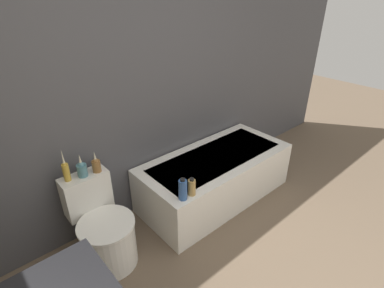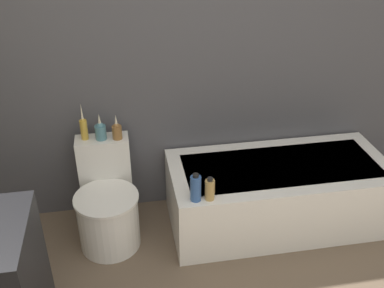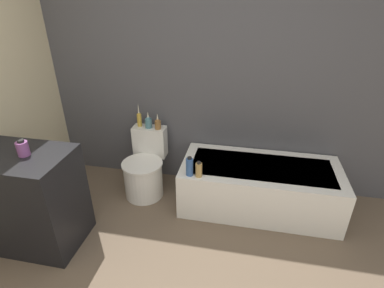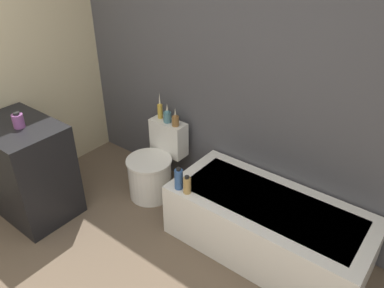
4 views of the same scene
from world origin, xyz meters
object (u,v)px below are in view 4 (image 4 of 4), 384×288
soap_bottle_glass (18,121)px  toilet (154,168)px  vase_silver (167,116)px  vase_gold (160,110)px  shampoo_bottle_tall (179,179)px  bathtub (267,226)px  shampoo_bottle_short (187,185)px  vase_bronze (175,120)px

soap_bottle_glass → toilet: bearing=53.9°
vase_silver → vase_gold: bearing=169.8°
shampoo_bottle_tall → vase_silver: bearing=137.4°
toilet → shampoo_bottle_tall: toilet is taller
bathtub → vase_silver: 1.37m
soap_bottle_glass → shampoo_bottle_short: soap_bottle_glass is taller
soap_bottle_glass → vase_silver: size_ratio=0.71×
bathtub → toilet: bearing=179.3°
shampoo_bottle_tall → vase_bronze: bearing=131.9°
vase_gold → vase_silver: size_ratio=1.40×
vase_gold → shampoo_bottle_short: vase_gold is taller
bathtub → vase_silver: bearing=169.4°
shampoo_bottle_tall → vase_gold: bearing=141.4°
shampoo_bottle_short → shampoo_bottle_tall: bearing=176.6°
vase_silver → soap_bottle_glass: bearing=-120.3°
vase_silver → shampoo_bottle_tall: (0.57, -0.52, -0.19)m
vase_bronze → shampoo_bottle_short: (0.55, -0.52, -0.20)m
shampoo_bottle_short → soap_bottle_glass: bearing=-156.2°
shampoo_bottle_short → vase_gold: bearing=144.5°
soap_bottle_glass → vase_bronze: soap_bottle_glass is taller
soap_bottle_glass → vase_gold: soap_bottle_glass is taller
toilet → soap_bottle_glass: (-0.65, -0.89, 0.68)m
toilet → vase_silver: bearing=90.0°
bathtub → vase_gold: (-1.35, 0.25, 0.54)m
bathtub → vase_silver: size_ratio=8.24×
toilet → shampoo_bottle_short: bearing=-25.2°
vase_gold → shampoo_bottle_tall: (0.68, -0.54, -0.21)m
soap_bottle_glass → vase_silver: (0.65, 1.11, -0.19)m
vase_silver → shampoo_bottle_short: size_ratio=1.20×
bathtub → shampoo_bottle_short: size_ratio=9.90×
vase_silver → vase_bronze: vase_silver is taller
vase_bronze → shampoo_bottle_short: vase_bronze is taller
toilet → vase_bronze: (0.11, 0.21, 0.48)m
bathtub → shampoo_bottle_short: 0.73m
toilet → vase_bronze: size_ratio=3.85×
bathtub → shampoo_bottle_tall: 0.81m
vase_gold → shampoo_bottle_tall: bearing=-38.6°
bathtub → soap_bottle_glass: 2.20m
vase_bronze → vase_gold: bearing=171.6°
vase_bronze → shampoo_bottle_short: size_ratio=1.14×
shampoo_bottle_tall → toilet: bearing=151.9°
vase_bronze → shampoo_bottle_tall: 0.71m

